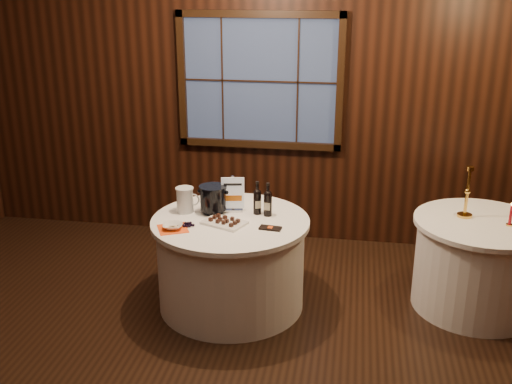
% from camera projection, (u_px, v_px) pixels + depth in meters
% --- Properties ---
extents(ground, '(6.00, 6.00, 0.00)m').
position_uv_depth(ground, '(202.00, 376.00, 4.14)').
color(ground, black).
rests_on(ground, ground).
extents(back_wall, '(6.00, 0.10, 3.00)m').
position_uv_depth(back_wall, '(260.00, 91.00, 5.93)').
color(back_wall, black).
rests_on(back_wall, ground).
extents(main_table, '(1.28, 1.28, 0.77)m').
position_uv_depth(main_table, '(231.00, 262.00, 4.94)').
color(main_table, white).
rests_on(main_table, ground).
extents(side_table, '(1.08, 1.08, 0.77)m').
position_uv_depth(side_table, '(477.00, 264.00, 4.90)').
color(side_table, white).
rests_on(side_table, ground).
extents(sign_stand, '(0.19, 0.12, 0.31)m').
position_uv_depth(sign_stand, '(233.00, 199.00, 4.95)').
color(sign_stand, '#B1B0B8').
rests_on(sign_stand, main_table).
extents(port_bottle_left, '(0.07, 0.08, 0.28)m').
position_uv_depth(port_bottle_left, '(257.00, 200.00, 4.89)').
color(port_bottle_left, black).
rests_on(port_bottle_left, main_table).
extents(port_bottle_right, '(0.07, 0.07, 0.28)m').
position_uv_depth(port_bottle_right, '(268.00, 202.00, 4.85)').
color(port_bottle_right, black).
rests_on(port_bottle_right, main_table).
extents(ice_bucket, '(0.23, 0.23, 0.23)m').
position_uv_depth(ice_bucket, '(213.00, 199.00, 4.91)').
color(ice_bucket, black).
rests_on(ice_bucket, main_table).
extents(chocolate_plate, '(0.39, 0.33, 0.05)m').
position_uv_depth(chocolate_plate, '(224.00, 222.00, 4.72)').
color(chocolate_plate, white).
rests_on(chocolate_plate, main_table).
extents(chocolate_box, '(0.18, 0.10, 0.01)m').
position_uv_depth(chocolate_box, '(270.00, 228.00, 4.62)').
color(chocolate_box, black).
rests_on(chocolate_box, main_table).
extents(grape_bunch, '(0.15, 0.08, 0.04)m').
position_uv_depth(grape_bunch, '(188.00, 225.00, 4.66)').
color(grape_bunch, black).
rests_on(grape_bunch, main_table).
extents(glass_pitcher, '(0.20, 0.15, 0.21)m').
position_uv_depth(glass_pitcher, '(185.00, 200.00, 4.93)').
color(glass_pitcher, silver).
rests_on(glass_pitcher, main_table).
extents(orange_napkin, '(0.30, 0.30, 0.00)m').
position_uv_depth(orange_napkin, '(173.00, 229.00, 4.62)').
color(orange_napkin, '#FA4F15').
rests_on(orange_napkin, main_table).
extents(cracker_bowl, '(0.18, 0.18, 0.04)m').
position_uv_depth(cracker_bowl, '(173.00, 226.00, 4.62)').
color(cracker_bowl, white).
rests_on(cracker_bowl, orange_napkin).
extents(brass_candlestick, '(0.12, 0.12, 0.43)m').
position_uv_depth(brass_candlestick, '(466.00, 199.00, 4.82)').
color(brass_candlestick, gold).
rests_on(brass_candlestick, side_table).
extents(red_candle, '(0.05, 0.05, 0.19)m').
position_uv_depth(red_candle, '(511.00, 217.00, 4.66)').
color(red_candle, gold).
rests_on(red_candle, side_table).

